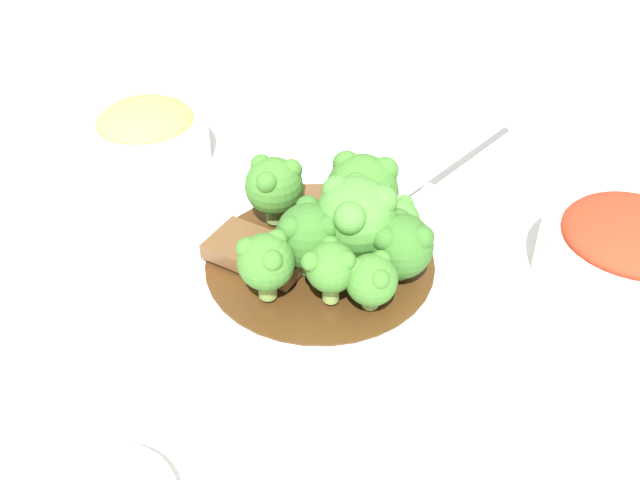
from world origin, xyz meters
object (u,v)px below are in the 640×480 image
broccoli_floret_1 (331,267)px  broccoli_floret_7 (309,235)px  beef_strip_0 (258,252)px  broccoli_floret_5 (274,185)px  broccoli_floret_3 (266,261)px  side_bowl_appetizer (148,135)px  broccoli_floret_4 (400,244)px  broccoli_floret_6 (371,279)px  broccoli_floret_0 (396,221)px  broccoli_floret_2 (362,188)px  broccoli_floret_8 (356,219)px  beef_strip_1 (324,233)px  serving_spoon (397,196)px  main_plate (320,267)px  beef_strip_2 (314,208)px  side_bowl_kimchi (628,251)px

broccoli_floret_1 → broccoli_floret_7: 0.03m
beef_strip_0 → broccoli_floret_5: broccoli_floret_5 is taller
broccoli_floret_3 → side_bowl_appetizer: broccoli_floret_3 is taller
broccoli_floret_1 → broccoli_floret_4: broccoli_floret_4 is taller
broccoli_floret_6 → broccoli_floret_7: 0.05m
beef_strip_0 → broccoli_floret_1: size_ratio=1.81×
broccoli_floret_0 → broccoli_floret_5: broccoli_floret_5 is taller
broccoli_floret_6 → beef_strip_0: bearing=-24.8°
broccoli_floret_2 → broccoli_floret_4: (-0.03, 0.06, -0.00)m
broccoli_floret_2 → broccoli_floret_8: bearing=89.0°
broccoli_floret_0 → beef_strip_0: bearing=13.9°
beef_strip_0 → side_bowl_appetizer: side_bowl_appetizer is taller
beef_strip_1 → broccoli_floret_7: broccoli_floret_7 is taller
broccoli_floret_0 → broccoli_floret_2: size_ratio=0.74×
beef_strip_0 → broccoli_floret_2: size_ratio=1.50×
broccoli_floret_1 → serving_spoon: 0.12m
main_plate → side_bowl_appetizer: bearing=-39.0°
beef_strip_1 → broccoli_floret_2: size_ratio=1.23×
broccoli_floret_5 → broccoli_floret_8: (-0.06, 0.04, 0.01)m
beef_strip_0 → beef_strip_2: (-0.03, -0.06, 0.00)m
broccoli_floret_4 → broccoli_floret_8: bearing=-14.5°
broccoli_floret_6 → broccoli_floret_2: bearing=-81.8°
broccoli_floret_3 → broccoli_floret_5: bearing=-84.0°
beef_strip_2 → broccoli_floret_3: broccoli_floret_3 is taller
main_plate → broccoli_floret_6: (-0.04, 0.04, 0.03)m
broccoli_floret_5 → broccoli_floret_7: size_ratio=1.00×
broccoli_floret_3 → side_bowl_appetizer: (0.13, -0.17, -0.02)m
broccoli_floret_0 → broccoli_floret_8: size_ratio=0.62×
beef_strip_2 → broccoli_floret_6: bearing=117.4°
broccoli_floret_0 → broccoli_floret_5: size_ratio=0.77×
broccoli_floret_5 → broccoli_floret_8: 0.07m
main_plate → broccoli_floret_7: broccoli_floret_7 is taller
main_plate → broccoli_floret_2: size_ratio=4.85×
broccoli_floret_1 → side_bowl_kimchi: 0.21m
beef_strip_1 → side_bowl_appetizer: 0.20m
beef_strip_1 → broccoli_floret_7: size_ratio=1.27×
broccoli_floret_4 → broccoli_floret_0: bearing=-82.6°
beef_strip_2 → broccoli_floret_2: size_ratio=0.94×
side_bowl_kimchi → broccoli_floret_2: bearing=-7.3°
broccoli_floret_1 → broccoli_floret_8: broccoli_floret_8 is taller
broccoli_floret_3 → serving_spoon: size_ratio=0.25×
beef_strip_2 → broccoli_floret_0: size_ratio=1.27×
beef_strip_2 → side_bowl_kimchi: (-0.22, 0.03, 0.00)m
broccoli_floret_3 → broccoli_floret_8: size_ratio=0.74×
beef_strip_1 → beef_strip_0: bearing=30.8°
broccoli_floret_8 → broccoli_floret_3: bearing=36.4°
broccoli_floret_5 → beef_strip_0: bearing=84.2°
broccoli_floret_1 → side_bowl_appetizer: size_ratio=0.43×
beef_strip_0 → broccoli_floret_0: bearing=-166.1°
broccoli_floret_3 → beef_strip_2: bearing=-101.8°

